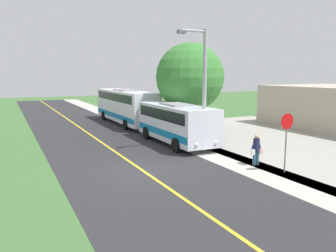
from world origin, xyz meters
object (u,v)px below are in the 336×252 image
object	(u,v)px
pedestrian_with_bags	(256,149)
tree_curbside	(190,77)
transit_bus_rear	(125,105)
street_light_pole	(203,85)
shuttle_bus_front	(176,122)
stop_sign	(287,132)

from	to	relation	value
pedestrian_with_bags	tree_curbside	size ratio (longest dim) A/B	0.23
transit_bus_rear	street_light_pole	size ratio (longest dim) A/B	1.58
shuttle_bus_front	transit_bus_rear	world-z (taller)	transit_bus_rear
shuttle_bus_front	tree_curbside	world-z (taller)	tree_curbside
pedestrian_with_bags	street_light_pole	bearing A→B (deg)	-77.49
shuttle_bus_front	street_light_pole	bearing A→B (deg)	97.26
stop_sign	tree_curbside	bearing A→B (deg)	-96.37
shuttle_bus_front	stop_sign	bearing A→B (deg)	100.67
stop_sign	shuttle_bus_front	bearing A→B (deg)	-79.33
shuttle_bus_front	street_light_pole	world-z (taller)	street_light_pole
shuttle_bus_front	street_light_pole	xyz separation A→B (m)	(-0.35, 2.78, 2.55)
transit_bus_rear	street_light_pole	xyz separation A→B (m)	(-0.36, 13.34, 2.28)
street_light_pole	stop_sign	bearing A→B (deg)	102.33
pedestrian_with_bags	stop_sign	size ratio (longest dim) A/B	0.56
shuttle_bus_front	transit_bus_rear	distance (m)	10.57
pedestrian_with_bags	stop_sign	xyz separation A→B (m)	(-0.35, 1.68, 1.10)
tree_curbside	transit_bus_rear	bearing A→B (deg)	-68.49
transit_bus_rear	tree_curbside	distance (m)	8.32
pedestrian_with_bags	tree_curbside	bearing A→B (deg)	-99.42
stop_sign	transit_bus_rear	bearing A→B (deg)	-85.21
stop_sign	street_light_pole	size ratio (longest dim) A/B	0.39
transit_bus_rear	stop_sign	xyz separation A→B (m)	(-1.59, 18.98, 0.17)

